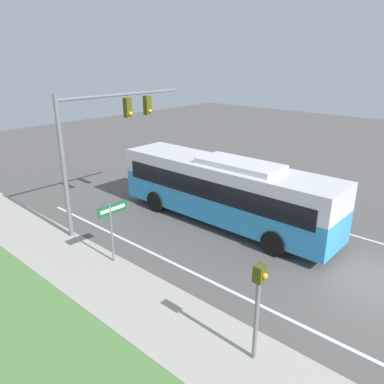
{
  "coord_description": "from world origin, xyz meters",
  "views": [
    {
      "loc": [
        -12.69,
        -2.85,
        7.62
      ],
      "look_at": [
        -0.37,
        8.16,
        1.65
      ],
      "focal_mm": 35.0,
      "sensor_mm": 36.0,
      "label": 1
    }
  ],
  "objects_px": {
    "bus": "(224,188)",
    "signal_gantry": "(103,131)",
    "street_sign": "(112,222)",
    "pedestrian_signal": "(258,298)"
  },
  "relations": [
    {
      "from": "signal_gantry",
      "to": "street_sign",
      "type": "xyz_separation_m",
      "value": [
        -2.14,
        -3.2,
        -2.74
      ]
    },
    {
      "from": "bus",
      "to": "pedestrian_signal",
      "type": "height_order",
      "value": "bus"
    },
    {
      "from": "signal_gantry",
      "to": "street_sign",
      "type": "height_order",
      "value": "signal_gantry"
    },
    {
      "from": "bus",
      "to": "signal_gantry",
      "type": "xyz_separation_m",
      "value": [
        -3.73,
        4.04,
        2.74
      ]
    },
    {
      "from": "signal_gantry",
      "to": "pedestrian_signal",
      "type": "distance_m",
      "value": 10.72
    },
    {
      "from": "signal_gantry",
      "to": "street_sign",
      "type": "bearing_deg",
      "value": -123.69
    },
    {
      "from": "street_sign",
      "to": "bus",
      "type": "bearing_deg",
      "value": -8.1
    },
    {
      "from": "signal_gantry",
      "to": "street_sign",
      "type": "distance_m",
      "value": 4.73
    },
    {
      "from": "street_sign",
      "to": "signal_gantry",
      "type": "bearing_deg",
      "value": 56.31
    },
    {
      "from": "signal_gantry",
      "to": "bus",
      "type": "bearing_deg",
      "value": -47.27
    }
  ]
}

